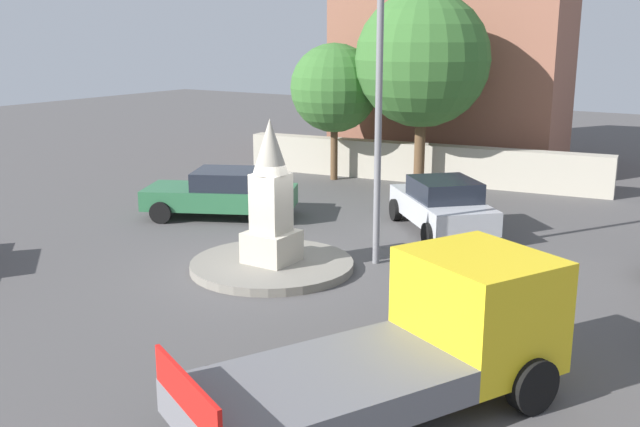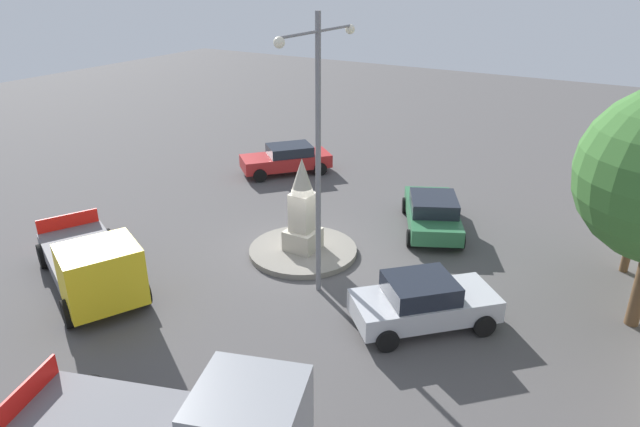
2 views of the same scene
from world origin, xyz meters
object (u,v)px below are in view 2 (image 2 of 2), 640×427
at_px(streetlamp, 318,135).
at_px(truck_grey_near_island, 195,426).
at_px(car_red_parked_right, 287,159).
at_px(car_silver_far_side, 423,302).
at_px(truck_yellow_passing, 93,267).
at_px(monument, 302,209).
at_px(car_green_waiting, 432,212).

xyz_separation_m(streetlamp, truck_grey_near_island, (7.14, 1.42, -4.02)).
bearing_deg(truck_grey_near_island, car_red_parked_right, -151.94).
xyz_separation_m(car_silver_far_side, truck_yellow_passing, (3.66, -9.23, 0.24)).
relative_size(monument, truck_grey_near_island, 0.53).
xyz_separation_m(monument, streetlamp, (1.83, 1.73, 3.33)).
relative_size(car_red_parked_right, truck_grey_near_island, 0.68).
xyz_separation_m(monument, car_green_waiting, (-4.20, 3.22, -0.95)).
bearing_deg(car_red_parked_right, car_green_waiting, 72.99).
xyz_separation_m(streetlamp, truck_yellow_passing, (3.82, -5.70, -4.02)).
height_order(monument, truck_grey_near_island, monument).
xyz_separation_m(car_green_waiting, truck_yellow_passing, (9.85, -7.19, 0.27)).
distance_m(car_green_waiting, truck_yellow_passing, 12.19).
height_order(monument, car_red_parked_right, monument).
bearing_deg(truck_yellow_passing, truck_grey_near_island, 65.01).
distance_m(streetlamp, truck_grey_near_island, 8.32).
height_order(car_green_waiting, truck_yellow_passing, truck_yellow_passing).
relative_size(car_green_waiting, truck_yellow_passing, 0.79).
height_order(monument, truck_yellow_passing, monument).
relative_size(car_silver_far_side, truck_grey_near_island, 0.65).
height_order(car_red_parked_right, truck_grey_near_island, truck_grey_near_island).
height_order(streetlamp, car_red_parked_right, streetlamp).
bearing_deg(car_silver_far_side, truck_yellow_passing, -68.37).
distance_m(car_green_waiting, car_red_parked_right, 8.85).
bearing_deg(car_red_parked_right, truck_grey_near_island, 28.06).
height_order(truck_yellow_passing, truck_grey_near_island, truck_yellow_passing).
bearing_deg(truck_yellow_passing, streetlamp, 123.81).
height_order(car_silver_far_side, truck_grey_near_island, truck_grey_near_island).
bearing_deg(monument, car_silver_far_side, 69.35).
bearing_deg(truck_yellow_passing, car_red_parked_right, -174.15).
relative_size(monument, car_red_parked_right, 0.77).
bearing_deg(truck_grey_near_island, car_green_waiting, 179.71).
distance_m(car_silver_far_side, truck_grey_near_island, 7.30).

